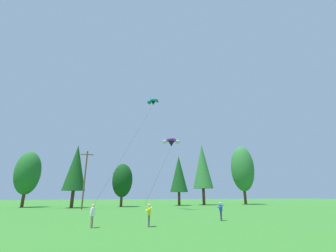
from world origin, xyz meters
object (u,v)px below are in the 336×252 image
Objects in this scene: parafoil_kite_high_teal at (153,102)px; parafoil_kite_mid_purple at (171,142)px; kite_flyer_mid at (149,213)px; kite_flyer_far at (221,210)px; utility_pole at (85,178)px; kite_flyer_near at (92,214)px.

parafoil_kite_high_teal is 1.15× the size of parafoil_kite_mid_purple.
parafoil_kite_high_teal is at bearing 79.26° from kite_flyer_mid.
kite_flyer_far is 0.09× the size of parafoil_kite_mid_purple.
parafoil_kite_mid_purple is (-0.73, 15.11, 9.90)m from kite_flyer_far.
parafoil_kite_mid_purple is at bearing 92.76° from kite_flyer_far.
kite_flyer_mid is at bearing -72.95° from utility_pole.
kite_flyer_mid is at bearing -7.16° from kite_flyer_near.
utility_pole is 0.53× the size of parafoil_kite_mid_purple.
utility_pole is 5.77× the size of kite_flyer_mid.
utility_pole is 18.14m from parafoil_kite_high_teal.
kite_flyer_mid is at bearing -161.58° from kite_flyer_far.
utility_pole reaches higher than kite_flyer_far.
parafoil_kite_high_teal is (11.08, -3.08, 14.04)m from utility_pole.
kite_flyer_near is 0.08× the size of parafoil_kite_high_teal.
kite_flyer_mid is (4.23, -0.53, 0.01)m from kite_flyer_near.
kite_flyer_near is (2.98, -22.97, -4.15)m from utility_pole.
parafoil_kite_high_teal is at bearing -15.51° from utility_pole.
parafoil_kite_high_teal reaches higher than utility_pole.
parafoil_kite_mid_purple reaches higher than kite_flyer_far.
parafoil_kite_mid_purple reaches higher than kite_flyer_near.
utility_pole is at bearing 107.05° from kite_flyer_mid.
utility_pole reaches higher than kite_flyer_mid.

